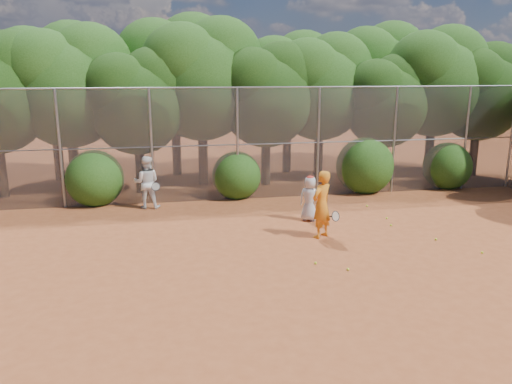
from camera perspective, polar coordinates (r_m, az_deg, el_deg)
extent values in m
plane|color=#994822|center=(12.86, 6.54, -7.17)|extent=(80.00, 80.00, 0.00)
cylinder|color=gray|center=(17.95, -21.49, 4.54)|extent=(0.09, 0.09, 4.00)
cylinder|color=gray|center=(17.64, -11.85, 5.05)|extent=(0.09, 0.09, 4.00)
cylinder|color=gray|center=(17.84, -2.13, 5.43)|extent=(0.09, 0.09, 4.00)
cylinder|color=gray|center=(18.53, 7.12, 5.64)|extent=(0.09, 0.09, 4.00)
cylinder|color=gray|center=(19.66, 15.51, 5.71)|extent=(0.09, 0.09, 4.00)
cylinder|color=gray|center=(21.16, 22.86, 5.67)|extent=(0.09, 0.09, 4.00)
cylinder|color=gray|center=(17.84, 1.05, 11.89)|extent=(20.00, 0.05, 0.05)
cylinder|color=gray|center=(18.02, 1.03, 5.52)|extent=(20.00, 0.04, 0.04)
cube|color=slate|center=(18.02, 1.03, 5.52)|extent=(20.00, 0.02, 4.00)
cylinder|color=gray|center=(22.32, 27.16, 5.60)|extent=(0.09, 0.09, 4.00)
cylinder|color=black|center=(20.58, -27.17, 2.74)|extent=(0.38, 0.38, 2.38)
sphere|color=black|center=(20.47, -25.80, 12.13)|extent=(3.05, 3.05, 3.05)
cylinder|color=black|center=(20.49, -20.09, 3.58)|extent=(0.38, 0.38, 2.52)
sphere|color=#1E4812|center=(20.24, -20.67, 10.48)|extent=(4.03, 4.03, 4.03)
sphere|color=#1E4812|center=(20.51, -18.44, 13.51)|extent=(3.23, 3.23, 3.23)
sphere|color=#1E4812|center=(20.06, -23.04, 12.56)|extent=(3.02, 3.02, 3.02)
cylinder|color=black|center=(19.58, -13.12, 3.10)|extent=(0.36, 0.36, 2.17)
sphere|color=black|center=(19.31, -13.46, 9.32)|extent=(3.47, 3.47, 3.47)
sphere|color=black|center=(19.60, -11.50, 12.02)|extent=(2.78, 2.78, 2.78)
sphere|color=black|center=(19.05, -15.47, 11.24)|extent=(2.60, 2.60, 2.60)
cylinder|color=black|center=(20.57, -6.08, 4.58)|extent=(0.39, 0.39, 2.66)
sphere|color=#1E4812|center=(20.33, -6.27, 11.85)|extent=(4.26, 4.26, 4.26)
sphere|color=#1E4812|center=(20.84, -4.03, 14.87)|extent=(3.40, 3.40, 3.40)
sphere|color=#1E4812|center=(19.95, -8.45, 14.20)|extent=(3.19, 3.19, 3.19)
cylinder|color=black|center=(20.38, 1.12, 4.02)|extent=(0.37, 0.37, 2.27)
sphere|color=black|center=(20.13, 1.15, 10.29)|extent=(3.64, 3.64, 3.64)
sphere|color=black|center=(20.61, 2.98, 12.88)|extent=(2.91, 2.91, 2.91)
sphere|color=black|center=(19.70, -0.53, 12.33)|extent=(2.73, 2.73, 2.73)
cylinder|color=black|center=(21.77, 7.15, 4.77)|extent=(0.38, 0.38, 2.45)
sphere|color=#1E4812|center=(21.53, 7.34, 11.09)|extent=(3.92, 3.92, 3.92)
sphere|color=#1E4812|center=(22.14, 9.08, 13.64)|extent=(3.14, 3.14, 3.14)
sphere|color=#1E4812|center=(21.03, 5.84, 13.21)|extent=(2.94, 2.94, 2.94)
cylinder|color=black|center=(21.79, 14.23, 4.00)|extent=(0.36, 0.36, 2.10)
sphere|color=black|center=(21.56, 14.55, 9.39)|extent=(3.36, 3.36, 3.36)
sphere|color=black|center=(22.11, 15.92, 11.59)|extent=(2.69, 2.69, 2.69)
sphere|color=black|center=(21.05, 13.48, 11.20)|extent=(2.52, 2.52, 2.52)
cylinder|color=black|center=(23.43, 19.22, 4.92)|extent=(0.39, 0.39, 2.59)
sphere|color=#1E4812|center=(23.22, 19.72, 11.11)|extent=(4.14, 4.14, 4.14)
sphere|color=#1E4812|center=(23.99, 21.17, 13.54)|extent=(3.32, 3.32, 3.32)
sphere|color=#1E4812|center=(22.58, 18.66, 13.25)|extent=(3.11, 3.11, 3.11)
cylinder|color=black|center=(24.27, 23.66, 4.47)|extent=(0.37, 0.37, 2.31)
sphere|color=black|center=(24.05, 24.17, 9.79)|extent=(3.70, 3.70, 3.70)
sphere|color=black|center=(24.76, 25.33, 11.91)|extent=(2.96, 2.96, 2.96)
sphere|color=black|center=(23.44, 23.42, 11.61)|extent=(2.77, 2.77, 2.77)
cylinder|color=black|center=(22.90, -21.71, 4.56)|extent=(0.39, 0.39, 2.62)
sphere|color=#1E4812|center=(22.68, -22.29, 10.99)|extent=(4.20, 4.20, 4.20)
sphere|color=#1E4812|center=(22.94, -20.21, 13.81)|extent=(3.36, 3.36, 3.36)
sphere|color=#1E4812|center=(22.51, -24.51, 12.92)|extent=(3.15, 3.15, 3.15)
cylinder|color=black|center=(22.68, -9.10, 5.51)|extent=(0.40, 0.40, 2.80)
sphere|color=#1E4812|center=(22.46, -9.36, 12.45)|extent=(4.48, 4.48, 4.48)
sphere|color=#1E4812|center=(22.96, -7.20, 15.34)|extent=(3.58, 3.58, 3.58)
sphere|color=#1E4812|center=(22.12, -11.53, 14.67)|extent=(3.36, 3.36, 3.36)
cylinder|color=black|center=(23.01, 3.55, 5.41)|extent=(0.38, 0.38, 2.52)
sphere|color=#1E4812|center=(22.79, 3.64, 11.57)|extent=(4.03, 4.03, 4.03)
sphere|color=#1E4812|center=(23.37, 5.40, 14.06)|extent=(3.23, 3.23, 3.23)
sphere|color=#1E4812|center=(22.31, 2.06, 13.62)|extent=(3.02, 3.02, 3.02)
cylinder|color=black|center=(25.04, 13.29, 5.99)|extent=(0.40, 0.40, 2.73)
sphere|color=#1E4812|center=(24.84, 13.63, 12.11)|extent=(4.37, 4.37, 4.37)
sphere|color=#1E4812|center=(25.60, 15.20, 14.51)|extent=(3.49, 3.49, 3.49)
sphere|color=#1E4812|center=(24.23, 12.37, 14.22)|extent=(3.28, 3.28, 3.28)
sphere|color=#1E4812|center=(18.25, -17.97, 1.77)|extent=(2.00, 2.00, 2.00)
sphere|color=#1E4812|center=(18.32, -2.25, 2.15)|extent=(1.80, 1.80, 1.80)
sphere|color=#1E4812|center=(19.65, 12.34, 3.23)|extent=(2.20, 2.20, 2.20)
sphere|color=#1E4812|center=(21.29, 21.03, 3.01)|extent=(1.90, 1.90, 1.90)
imported|color=orange|center=(13.95, 7.50, -1.42)|extent=(0.83, 0.78, 1.90)
torus|color=black|center=(13.96, 9.09, -2.75)|extent=(0.32, 0.23, 0.30)
cylinder|color=black|center=(14.12, 8.45, -2.78)|extent=(0.15, 0.26, 0.10)
imported|color=silver|center=(15.54, 6.16, -0.76)|extent=(0.82, 0.78, 1.41)
ellipsoid|color=red|center=(15.39, 6.22, 1.63)|extent=(0.22, 0.22, 0.13)
sphere|color=#CDE92A|center=(15.41, 7.46, -0.36)|extent=(0.07, 0.07, 0.07)
imported|color=white|center=(17.25, -12.40, 1.09)|extent=(0.94, 0.78, 1.78)
torus|color=black|center=(16.97, -11.40, 0.62)|extent=(0.31, 0.16, 0.29)
cylinder|color=black|center=(17.19, -11.35, 0.49)|extent=(0.05, 0.27, 0.14)
sphere|color=#CDE92A|center=(15.60, 15.18, -3.67)|extent=(0.07, 0.07, 0.07)
sphere|color=#CDE92A|center=(16.30, 14.71, -2.90)|extent=(0.07, 0.07, 0.07)
sphere|color=#CDE92A|center=(12.01, 10.46, -8.68)|extent=(0.07, 0.07, 0.07)
sphere|color=#CDE92A|center=(14.69, 19.87, -5.10)|extent=(0.07, 0.07, 0.07)
sphere|color=#CDE92A|center=(12.27, 6.82, -8.06)|extent=(0.07, 0.07, 0.07)
sphere|color=#CDE92A|center=(17.59, 12.57, -1.56)|extent=(0.07, 0.07, 0.07)
sphere|color=#CDE92A|center=(14.10, 24.43, -6.31)|extent=(0.07, 0.07, 0.07)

